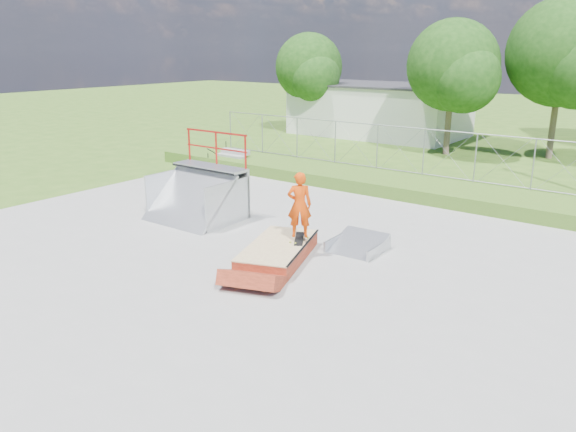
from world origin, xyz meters
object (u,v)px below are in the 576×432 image
object	(u,v)px
grind_box	(278,252)
quarter_pipe	(193,179)
skater	(299,208)
flat_bank_ramp	(357,244)

from	to	relation	value
grind_box	quarter_pipe	world-z (taller)	quarter_pipe
skater	grind_box	bearing A→B (deg)	27.41
skater	quarter_pipe	bearing A→B (deg)	-43.01
flat_bank_ramp	skater	bearing A→B (deg)	-131.73
grind_box	skater	xyz separation A→B (m)	(0.28, 0.54, 1.11)
grind_box	skater	size ratio (longest dim) A/B	1.85
quarter_pipe	flat_bank_ramp	bearing A→B (deg)	6.03
quarter_pipe	grind_box	bearing A→B (deg)	-15.63
grind_box	flat_bank_ramp	bearing A→B (deg)	34.09
flat_bank_ramp	skater	distance (m)	1.96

